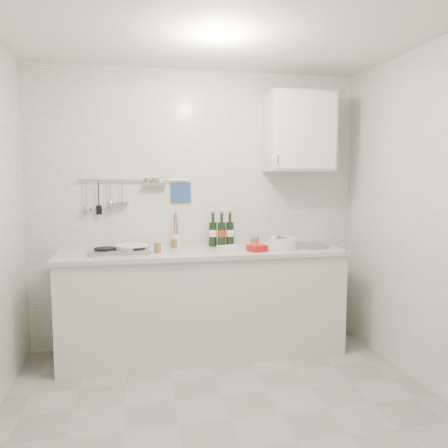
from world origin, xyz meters
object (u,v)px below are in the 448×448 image
plate_stack_hob (131,248)px  wall_cabinet (299,132)px  plate_stack_sink (282,243)px  wine_bottles (222,229)px  utensil_crock (176,239)px

plate_stack_hob → wall_cabinet: bearing=2.7°
wall_cabinet → plate_stack_sink: (-0.21, -0.18, -0.98)m
plate_stack_sink → wine_bottles: 0.56m
plate_stack_hob → wine_bottles: 0.83m
plate_stack_hob → utensil_crock: size_ratio=0.96×
wine_bottles → utensil_crock: (-0.41, 0.02, -0.08)m
wall_cabinet → plate_stack_sink: wall_cabinet is taller
wall_cabinet → wine_bottles: wall_cabinet is taller
wall_cabinet → wine_bottles: 1.13m
wall_cabinet → utensil_crock: size_ratio=2.21×
plate_stack_hob → wine_bottles: bearing=8.6°
plate_stack_sink → wine_bottles: bearing=155.4°
plate_stack_sink → wine_bottles: (-0.50, 0.23, 0.11)m
wine_bottles → plate_stack_sink: bearing=-24.6°
plate_stack_hob → plate_stack_sink: bearing=-4.6°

